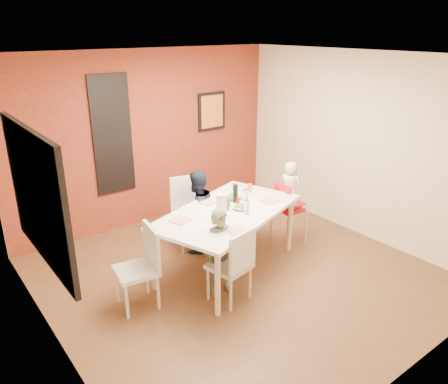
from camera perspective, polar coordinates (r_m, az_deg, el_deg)
ground at (r=5.73m, az=1.86°, el=-10.73°), size 4.50×4.50×0.00m
ceiling at (r=4.89m, az=2.24°, el=17.34°), size 4.50×4.50×0.02m
wall_back at (r=6.96m, az=-9.87°, el=6.87°), size 4.50×0.02×2.70m
wall_front at (r=3.83m, az=24.05°, el=-6.64°), size 4.50×0.02×2.70m
wall_left at (r=4.19m, az=-22.55°, el=-4.01°), size 0.02×4.50×2.70m
wall_right at (r=6.75m, az=17.05°, el=5.81°), size 0.02×4.50×2.70m
brick_accent_wall at (r=6.95m, az=-9.79°, el=6.84°), size 4.50×0.02×2.70m
picture_window_frame at (r=4.31m, az=-23.27°, el=-0.57°), size 0.05×1.70×1.30m
picture_window_pane at (r=4.31m, az=-23.08°, el=-0.53°), size 0.02×1.55×1.15m
glassblock_strip at (r=6.65m, az=-14.40°, el=7.20°), size 0.55×0.03×1.70m
glassblock_surround at (r=6.65m, az=-14.38°, el=7.19°), size 0.60×0.03×1.76m
art_print_frame at (r=7.48m, az=-1.62°, el=10.49°), size 0.54×0.03×0.64m
art_print_canvas at (r=7.47m, az=-1.55°, el=10.47°), size 0.44×0.01×0.54m
dining_table at (r=5.53m, az=0.46°, el=-3.13°), size 2.23×1.68×0.82m
chair_near at (r=4.97m, az=1.41°, el=-9.18°), size 0.50×0.50×0.91m
chair_far at (r=6.26m, az=-4.62°, el=-2.09°), size 0.57×0.57×1.01m
chair_left at (r=5.01m, az=-10.54°, el=-9.07°), size 0.50×0.50×0.95m
high_chair at (r=6.35m, az=8.30°, el=-1.98°), size 0.42×0.42×0.92m
child_near at (r=5.12m, az=-0.43°, el=-7.92°), size 0.40×0.28×1.07m
child_far at (r=6.05m, az=-3.54°, el=-2.64°), size 0.65×0.55×1.18m
toddler at (r=6.25m, az=8.63°, el=0.89°), size 0.31×0.39×0.69m
plate_near_left at (r=4.99m, az=1.69°, el=-4.94°), size 0.26×0.26×0.01m
plate_far_mid at (r=5.75m, az=-2.05°, el=-1.33°), size 0.23×0.23×0.01m
plate_near_right at (r=5.83m, az=5.86°, el=-1.11°), size 0.23×0.23×0.01m
plate_far_left at (r=5.24m, az=-5.62°, el=-3.71°), size 0.26×0.26×0.01m
salad_bowl_a at (r=5.53m, az=2.16°, el=-2.03°), size 0.26×0.26×0.05m
salad_bowl_b at (r=5.87m, az=1.28°, el=-0.59°), size 0.26×0.26×0.06m
wine_bottle at (r=5.71m, az=1.49°, el=-0.21°), size 0.07×0.07×0.25m
wine_glass_a at (r=5.38m, az=2.97°, el=-1.98°), size 0.06×0.06×0.18m
wine_glass_b at (r=5.67m, az=2.81°, el=-0.62°), size 0.07×0.07×0.20m
paper_towel_roll at (r=5.31m, az=-0.34°, el=-1.69°), size 0.12×0.12×0.28m
condiment_red at (r=5.57m, az=1.85°, el=-1.38°), size 0.04×0.04×0.14m
condiment_green at (r=5.60m, az=0.67°, el=-1.30°), size 0.03×0.03×0.13m
condiment_brown at (r=5.48m, az=0.52°, el=-1.72°), size 0.04×0.04×0.15m
sippy_cup at (r=6.10m, az=3.35°, el=0.53°), size 0.07×0.07×0.11m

